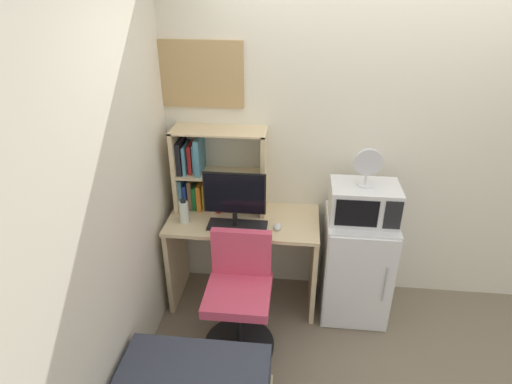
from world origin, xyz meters
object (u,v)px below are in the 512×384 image
Objects in this scene: computer_mouse at (277,227)px; mini_fridge at (356,266)px; hutch_bookshelf at (208,173)px; keyboard at (237,226)px; microwave at (364,202)px; wall_corkboard at (192,74)px; desk_fan at (368,165)px; water_bottle at (184,212)px; monitor at (234,197)px; desk_chair at (239,300)px.

computer_mouse is 0.11× the size of mini_fridge.
keyboard is (0.27, -0.27, -0.29)m from hutch_bookshelf.
microwave is at bearing 89.75° from mini_fridge.
computer_mouse is 0.13× the size of wall_corkboard.
desk_fan is at bearing -9.28° from hutch_bookshelf.
keyboard is 0.51× the size of mini_fridge.
hutch_bookshelf is 2.52× the size of desk_fan.
water_bottle is at bearing -177.28° from microwave.
hutch_bookshelf is 0.35m from water_bottle.
desk_fan reaches higher than water_bottle.
hutch_bookshelf is 0.74m from wall_corkboard.
wall_corkboard reaches higher than microwave.
hutch_bookshelf is 1.20m from desk_fan.
microwave is 1.74× the size of desk_fan.
mini_fridge is 1.14× the size of wall_corkboard.
hutch_bookshelf reaches higher than computer_mouse.
desk_fan reaches higher than monitor.
monitor is at bearing -171.47° from keyboard.
wall_corkboard is (-1.27, 0.30, 0.52)m from desk_fan.
water_bottle reaches higher than keyboard.
computer_mouse is at bearing -25.45° from hutch_bookshelf.
desk_chair is 1.17× the size of wall_corkboard.
desk_chair is (0.32, -0.63, -0.68)m from hutch_bookshelf.
computer_mouse is at bearing 1.31° from keyboard.
monitor is at bearing -178.30° from computer_mouse.
computer_mouse reaches higher than keyboard.
microwave is 1.54m from wall_corkboard.
keyboard is 1.03m from desk_fan.
microwave is at bearing 5.67° from monitor.
microwave is at bearing 27.91° from desk_chair.
hutch_bookshelf is 0.48m from keyboard.
desk_fan is (-0.01, -0.01, 0.29)m from microwave.
desk_chair is at bearing -152.24° from mini_fridge.
microwave reaches higher than water_bottle.
desk_chair is (-0.84, -0.44, -0.88)m from desk_fan.
water_bottle is at bearing 178.35° from computer_mouse.
water_bottle is at bearing 140.07° from desk_chair.
hutch_bookshelf is 1.45× the size of microwave.
water_bottle is 0.68× the size of desk_fan.
microwave is 0.29m from desk_fan.
wall_corkboard reaches higher than mini_fridge.
wall_corkboard is (-0.37, 0.38, 1.01)m from keyboard.
computer_mouse is 0.72m from mini_fridge.
keyboard is at bearing -46.26° from wall_corkboard.
microwave reaches higher than computer_mouse.
keyboard is 0.93m from microwave.
hutch_bookshelf reaches higher than water_bottle.
monitor is (0.25, -0.28, -0.05)m from hutch_bookshelf.
mini_fridge is at bearing 20.72° from desk_fan.
monitor is at bearing -47.78° from wall_corkboard.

